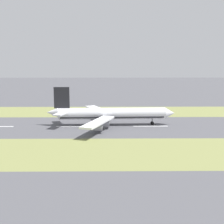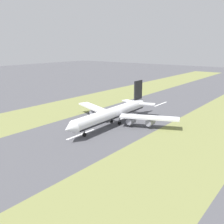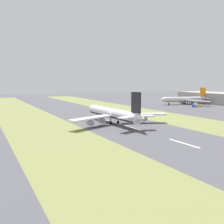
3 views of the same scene
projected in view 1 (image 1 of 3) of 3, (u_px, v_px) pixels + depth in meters
name	position (u px, v px, depth m)	size (l,w,h in m)	color
ground_plane	(104.00, 126.00, 161.33)	(800.00, 800.00, 0.00)	#4C4C51
grass_median_west	(105.00, 111.00, 205.66)	(40.00, 600.00, 0.01)	olive
grass_median_east	(102.00, 152.00, 117.00)	(40.00, 600.00, 0.01)	olive
centreline_dash_mid	(73.00, 126.00, 161.16)	(1.20, 18.00, 0.01)	silver
centreline_dash_far	(151.00, 126.00, 161.60)	(1.20, 18.00, 0.01)	silver
airplane_main_jet	(108.00, 114.00, 163.11)	(64.11, 67.13, 20.20)	white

